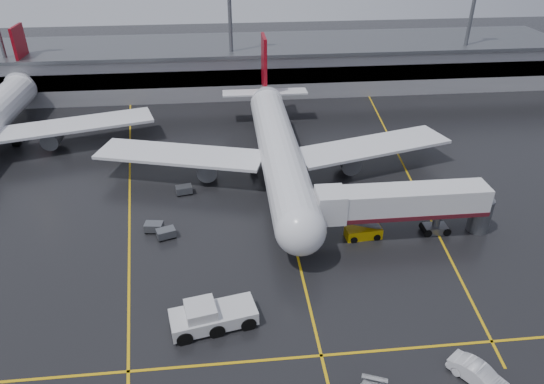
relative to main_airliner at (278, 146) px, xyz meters
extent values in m
plane|color=black|center=(0.00, -9.70, -4.21)|extent=(220.00, 220.00, 0.00)
cube|color=gold|center=(0.00, -9.70, -4.20)|extent=(0.25, 90.00, 0.02)
cube|color=gold|center=(0.00, -31.70, -4.20)|extent=(60.00, 0.25, 0.02)
cube|color=gold|center=(-20.00, 0.30, -4.20)|extent=(9.99, 69.35, 0.02)
cube|color=gold|center=(18.00, 0.30, -4.20)|extent=(7.57, 69.64, 0.02)
cube|color=gray|center=(0.00, 38.30, -0.21)|extent=(120.00, 18.00, 8.00)
cube|color=black|center=(0.00, 29.50, 0.29)|extent=(120.00, 0.40, 3.00)
cube|color=#595B60|center=(0.00, 38.30, 4.09)|extent=(122.00, 19.00, 0.60)
cylinder|color=#595B60|center=(-5.00, 32.30, 8.29)|extent=(0.70, 0.70, 25.00)
cylinder|color=#595B60|center=(40.00, 32.30, 8.29)|extent=(0.70, 0.70, 25.00)
cylinder|color=silver|center=(0.00, -1.70, -0.01)|extent=(5.20, 36.00, 5.20)
sphere|color=silver|center=(0.00, -19.70, -0.01)|extent=(5.20, 5.20, 5.20)
cone|color=silver|center=(0.00, 19.30, 0.59)|extent=(4.94, 8.00, 4.94)
cube|color=maroon|center=(0.00, 20.30, 5.49)|extent=(0.50, 5.50, 8.50)
cube|color=silver|center=(0.00, 19.30, 0.79)|extent=(14.00, 3.00, 0.25)
cube|color=silver|center=(-13.00, 0.30, -0.81)|extent=(22.80, 11.83, 0.40)
cube|color=silver|center=(13.00, 0.30, -0.81)|extent=(22.80, 11.83, 0.40)
cylinder|color=#595B60|center=(-9.50, -0.70, -2.21)|extent=(2.60, 4.50, 2.60)
cylinder|color=#595B60|center=(9.50, -0.70, -2.21)|extent=(2.60, 4.50, 2.60)
cylinder|color=#595B60|center=(0.00, -16.70, -3.21)|extent=(0.56, 0.56, 2.00)
cylinder|color=#595B60|center=(-3.20, 1.30, -3.21)|extent=(0.56, 0.56, 2.00)
cylinder|color=#595B60|center=(3.20, 1.30, -3.21)|extent=(0.56, 0.56, 2.00)
cylinder|color=black|center=(0.00, -16.70, -3.76)|extent=(0.40, 1.10, 1.10)
cylinder|color=black|center=(-3.20, 1.30, -3.66)|extent=(1.00, 1.40, 1.40)
cylinder|color=black|center=(3.20, 1.30, -3.66)|extent=(1.00, 1.40, 1.40)
cone|color=silver|center=(-42.00, 31.30, 0.59)|extent=(4.94, 8.00, 4.94)
cube|color=maroon|center=(-42.00, 32.30, 5.49)|extent=(0.50, 5.50, 8.50)
cube|color=silver|center=(-42.00, 31.30, 0.79)|extent=(14.00, 3.00, 0.25)
cube|color=silver|center=(-29.00, 12.30, -0.81)|extent=(22.80, 11.83, 0.40)
cylinder|color=#595B60|center=(-32.50, 11.30, -2.21)|extent=(2.60, 4.50, 2.60)
cylinder|color=#595B60|center=(-38.80, 13.30, -3.21)|extent=(0.56, 0.56, 2.00)
cylinder|color=black|center=(-38.80, 13.30, -3.66)|extent=(1.00, 1.40, 1.40)
cube|color=silver|center=(12.00, -15.70, 0.19)|extent=(18.00, 3.20, 3.00)
cube|color=#4A1119|center=(12.00, -15.70, -1.11)|extent=(18.00, 3.30, 0.50)
cube|color=silver|center=(3.80, -15.70, 0.19)|extent=(3.00, 3.40, 3.30)
cylinder|color=#595B60|center=(16.00, -15.70, -2.71)|extent=(0.80, 0.80, 3.00)
cube|color=#595B60|center=(16.00, -15.70, -3.76)|extent=(2.60, 1.60, 0.90)
cylinder|color=#595B60|center=(21.00, -15.70, -2.21)|extent=(2.40, 2.40, 4.00)
cylinder|color=black|center=(14.90, -15.70, -3.76)|extent=(0.90, 1.80, 0.90)
cylinder|color=black|center=(17.10, -15.70, -3.76)|extent=(0.90, 1.80, 0.90)
cube|color=silver|center=(-8.73, -27.36, -3.25)|extent=(7.87, 4.41, 1.27)
cube|color=silver|center=(-9.77, -27.57, -2.19)|extent=(3.01, 3.01, 1.06)
cube|color=black|center=(-9.77, -27.57, -2.19)|extent=(2.71, 2.71, 0.95)
cylinder|color=black|center=(-11.43, -27.91, -3.63)|extent=(1.99, 3.40, 1.38)
cylinder|color=black|center=(-8.73, -27.36, -3.63)|extent=(1.99, 3.40, 1.38)
cylinder|color=black|center=(-6.03, -26.80, -3.63)|extent=(1.99, 3.40, 1.38)
cube|color=#C79C07|center=(7.73, -15.79, -3.60)|extent=(4.09, 1.95, 1.21)
cube|color=#595B60|center=(7.73, -15.79, -2.44)|extent=(3.89, 1.28, 1.38)
cylinder|color=black|center=(6.41, -15.89, -3.88)|extent=(0.91, 1.93, 0.77)
cylinder|color=black|center=(9.05, -15.69, -3.88)|extent=(0.91, 1.93, 0.77)
imported|color=silver|center=(11.52, -35.45, -3.43)|extent=(4.10, 4.82, 1.56)
cube|color=#595B60|center=(-13.97, -13.68, -3.56)|extent=(2.31, 1.87, 0.90)
cylinder|color=black|center=(-14.57, -14.41, -4.03)|extent=(0.40, 0.20, 0.40)
cylinder|color=black|center=(-13.05, -13.90, -4.03)|extent=(0.40, 0.20, 0.40)
cylinder|color=black|center=(-14.89, -13.46, -4.03)|extent=(0.40, 0.20, 0.40)
cylinder|color=black|center=(-13.37, -12.95, -4.03)|extent=(0.40, 0.20, 0.40)
cube|color=#595B60|center=(-15.42, -12.32, -3.56)|extent=(2.16, 1.57, 0.90)
cylinder|color=black|center=(-16.28, -12.70, -4.03)|extent=(0.40, 0.20, 0.40)
cylinder|color=black|center=(-14.70, -12.93, -4.03)|extent=(0.40, 0.20, 0.40)
cylinder|color=black|center=(-16.14, -11.71, -4.03)|extent=(0.40, 0.20, 0.40)
cylinder|color=black|center=(-14.56, -11.94, -4.03)|extent=(0.40, 0.20, 0.40)
cube|color=#595B60|center=(-12.48, -4.22, -3.56)|extent=(2.22, 1.67, 0.90)
cylinder|color=black|center=(-13.17, -4.87, -4.03)|extent=(0.40, 0.20, 0.40)
cylinder|color=black|center=(-11.60, -4.55, -4.03)|extent=(0.40, 0.20, 0.40)
cylinder|color=black|center=(-13.37, -3.89, -4.03)|extent=(0.40, 0.20, 0.40)
cylinder|color=black|center=(-11.80, -3.57, -4.03)|extent=(0.40, 0.20, 0.40)
camera|label=1|loc=(-6.87, -58.93, 27.66)|focal=32.36mm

